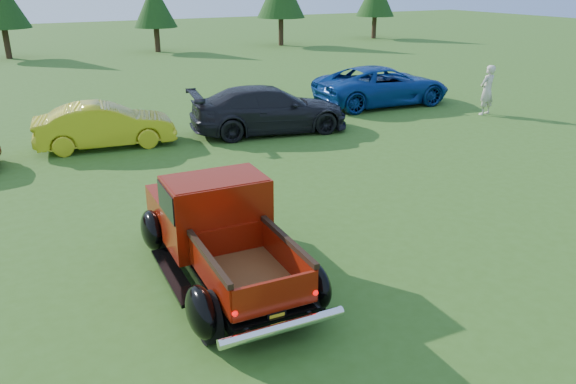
% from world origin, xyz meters
% --- Properties ---
extents(ground, '(120.00, 120.00, 0.00)m').
position_xyz_m(ground, '(0.00, 0.00, 0.00)').
color(ground, '#335719').
rests_on(ground, ground).
extents(tree_mid_right, '(2.82, 2.82, 4.40)m').
position_xyz_m(tree_mid_right, '(6.00, 30.00, 2.97)').
color(tree_mid_right, '#332114').
rests_on(tree_mid_right, ground).
extents(pickup_truck, '(2.28, 4.61, 1.68)m').
position_xyz_m(pickup_truck, '(-1.30, 0.01, 0.80)').
color(pickup_truck, black).
rests_on(pickup_truck, ground).
extents(show_car_yellow, '(4.08, 1.85, 1.30)m').
position_xyz_m(show_car_yellow, '(-1.50, 8.55, 0.65)').
color(show_car_yellow, gold).
rests_on(show_car_yellow, ground).
extents(show_car_grey, '(5.33, 2.89, 1.47)m').
position_xyz_m(show_car_grey, '(3.51, 7.87, 0.73)').
color(show_car_grey, black).
rests_on(show_car_grey, ground).
extents(show_car_blue, '(5.51, 2.81, 1.49)m').
position_xyz_m(show_car_blue, '(9.22, 9.57, 0.75)').
color(show_car_blue, navy).
rests_on(show_car_blue, ground).
extents(spectator, '(0.71, 0.52, 1.78)m').
position_xyz_m(spectator, '(11.50, 6.41, 0.89)').
color(spectator, '#BEB5A4').
rests_on(spectator, ground).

